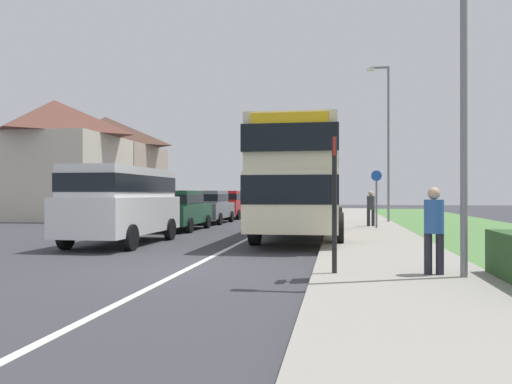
# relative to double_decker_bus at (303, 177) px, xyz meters

# --- Properties ---
(ground_plane) EXTENTS (120.00, 120.00, 0.00)m
(ground_plane) POSITION_rel_double_decker_bus_xyz_m (-1.83, -7.68, -2.14)
(ground_plane) COLOR #38383D
(lane_marking_centre) EXTENTS (0.14, 60.00, 0.01)m
(lane_marking_centre) POSITION_rel_double_decker_bus_xyz_m (-1.83, 0.32, -2.14)
(lane_marking_centre) COLOR silver
(lane_marking_centre) RESTS_ON ground_plane
(pavement_near_side) EXTENTS (3.20, 68.00, 0.12)m
(pavement_near_side) POSITION_rel_double_decker_bus_xyz_m (2.37, -1.68, -2.08)
(pavement_near_side) COLOR gray
(pavement_near_side) RESTS_ON ground_plane
(double_decker_bus) EXTENTS (2.80, 9.89, 3.70)m
(double_decker_bus) POSITION_rel_double_decker_bus_xyz_m (0.00, 0.00, 0.00)
(double_decker_bus) COLOR beige
(double_decker_bus) RESTS_ON ground_plane
(parked_van_white) EXTENTS (2.11, 5.23, 2.34)m
(parked_van_white) POSITION_rel_double_decker_bus_xyz_m (-5.28, -3.18, -0.76)
(parked_van_white) COLOR silver
(parked_van_white) RESTS_ON ground_plane
(parked_car_dark_green) EXTENTS (1.90, 4.41, 1.67)m
(parked_car_dark_green) POSITION_rel_double_decker_bus_xyz_m (-5.41, 2.72, -1.22)
(parked_car_dark_green) COLOR #19472D
(parked_car_dark_green) RESTS_ON ground_plane
(parked_car_grey) EXTENTS (1.94, 4.38, 1.69)m
(parked_car_grey) POSITION_rel_double_decker_bus_xyz_m (-5.41, 7.78, -1.21)
(parked_car_grey) COLOR slate
(parked_car_grey) RESTS_ON ground_plane
(parked_car_red) EXTENTS (1.87, 4.08, 1.72)m
(parked_car_red) POSITION_rel_double_decker_bus_xyz_m (-5.47, 12.82, -1.20)
(parked_car_red) COLOR #B21E1E
(parked_car_red) RESTS_ON ground_plane
(pedestrian_at_stop) EXTENTS (0.34, 0.34, 1.67)m
(pedestrian_at_stop) POSITION_rel_double_decker_bus_xyz_m (2.92, -8.43, -1.17)
(pedestrian_at_stop) COLOR #23232D
(pedestrian_at_stop) RESTS_ON ground_plane
(pedestrian_walking_away) EXTENTS (0.34, 0.34, 1.67)m
(pedestrian_walking_away) POSITION_rel_double_decker_bus_xyz_m (2.66, 5.02, -1.17)
(pedestrian_walking_away) COLOR #23232D
(pedestrian_walking_away) RESTS_ON ground_plane
(bus_stop_sign) EXTENTS (0.09, 0.52, 2.60)m
(bus_stop_sign) POSITION_rel_double_decker_bus_xyz_m (1.17, -8.55, -0.60)
(bus_stop_sign) COLOR black
(bus_stop_sign) RESTS_ON ground_plane
(cycle_route_sign) EXTENTS (0.44, 0.08, 2.52)m
(cycle_route_sign) POSITION_rel_double_decker_bus_xyz_m (2.82, 3.88, -0.71)
(cycle_route_sign) COLOR slate
(cycle_route_sign) RESTS_ON ground_plane
(street_lamp_near) EXTENTS (1.14, 0.20, 7.17)m
(street_lamp_near) POSITION_rel_double_decker_bus_xyz_m (3.27, -8.63, 1.99)
(street_lamp_near) COLOR slate
(street_lamp_near) RESTS_ON ground_plane
(street_lamp_mid) EXTENTS (1.14, 0.20, 8.05)m
(street_lamp_mid) POSITION_rel_double_decker_bus_xyz_m (3.67, 8.74, 2.44)
(street_lamp_mid) COLOR slate
(street_lamp_mid) RESTS_ON ground_plane
(house_terrace_far_side) EXTENTS (7.25, 13.42, 7.18)m
(house_terrace_far_side) POSITION_rel_double_decker_bus_xyz_m (-15.62, 13.59, 1.45)
(house_terrace_far_side) COLOR beige
(house_terrace_far_side) RESTS_ON ground_plane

